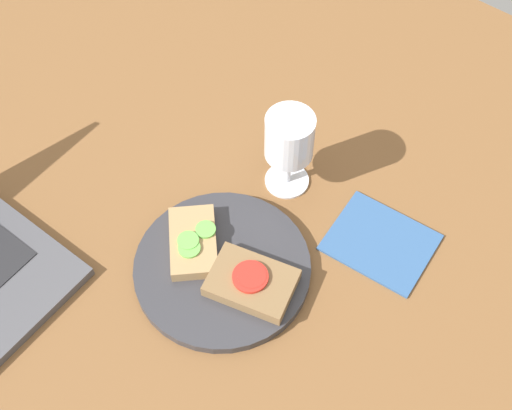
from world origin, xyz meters
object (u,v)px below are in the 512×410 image
at_px(sandwich_with_cucumber, 193,242).
at_px(wine_glass, 289,140).
at_px(napkin, 380,242).
at_px(plate, 222,268).
at_px(sandwich_with_tomato, 252,282).

height_order(sandwich_with_cucumber, wine_glass, wine_glass).
xyz_separation_m(sandwich_with_cucumber, napkin, (0.17, -0.20, -0.02)).
bearing_deg(sandwich_with_cucumber, napkin, -49.20).
bearing_deg(plate, sandwich_with_cucumber, 90.24).
bearing_deg(wine_glass, plate, -173.42).
relative_size(sandwich_with_tomato, napkin, 0.91).
bearing_deg(sandwich_with_cucumber, wine_glass, -9.72).
relative_size(sandwich_with_cucumber, wine_glass, 0.87).
bearing_deg(sandwich_with_tomato, napkin, -29.61).
relative_size(plate, napkin, 1.72).
distance_m(sandwich_with_cucumber, wine_glass, 0.19).
distance_m(plate, sandwich_with_cucumber, 0.05).
xyz_separation_m(plate, sandwich_with_cucumber, (-0.00, 0.05, 0.02)).
distance_m(plate, wine_glass, 0.20).
relative_size(plate, wine_glass, 1.73).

